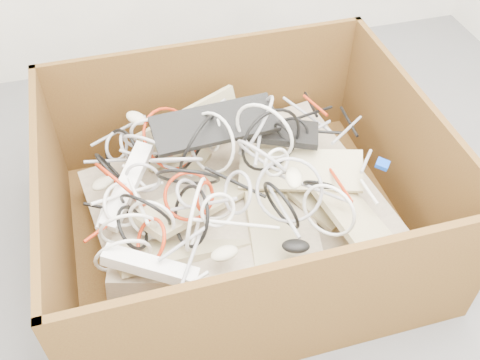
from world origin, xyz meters
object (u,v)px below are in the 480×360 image
object	(u,v)px
power_strip_left	(127,185)
vga_plug	(382,164)
cardboard_box	(236,214)
power_strip_right	(150,266)

from	to	relation	value
power_strip_left	vga_plug	distance (m)	0.91
cardboard_box	power_strip_left	size ratio (longest dim) A/B	4.01
vga_plug	power_strip_right	bearing A→B (deg)	-127.19
cardboard_box	vga_plug	xyz separation A→B (m)	(0.52, -0.09, 0.21)
cardboard_box	power_strip_right	size ratio (longest dim) A/B	4.48
cardboard_box	power_strip_right	distance (m)	0.50
power_strip_left	vga_plug	size ratio (longest dim) A/B	7.40
cardboard_box	power_strip_right	xyz separation A→B (m)	(-0.35, -0.29, 0.20)
power_strip_left	cardboard_box	bearing A→B (deg)	-63.63
cardboard_box	power_strip_right	bearing A→B (deg)	-140.12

